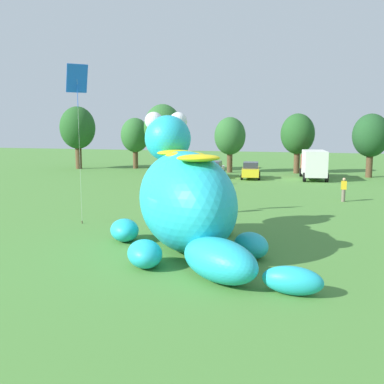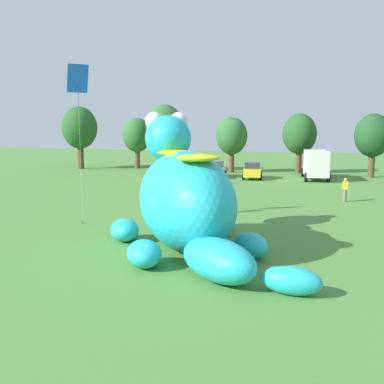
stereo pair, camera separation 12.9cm
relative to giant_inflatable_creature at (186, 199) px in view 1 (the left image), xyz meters
The scene contains 16 objects.
ground_plane 2.51m from the giant_inflatable_creature, 82.70° to the right, with size 160.00×160.00×0.00m, color #4C8438.
giant_inflatable_creature is the anchor object (origin of this frame).
car_red 28.84m from the giant_inflatable_creature, 108.48° to the left, with size 2.33×4.28×1.72m.
car_white 28.51m from the giant_inflatable_creature, 101.32° to the left, with size 2.13×4.20×1.72m.
car_yellow 27.79m from the giant_inflatable_creature, 93.35° to the left, with size 2.35×4.29×1.72m.
box_truck 29.36m from the giant_inflatable_creature, 81.08° to the left, with size 3.06×6.61×2.95m.
tree_far_left 40.88m from the giant_inflatable_creature, 126.81° to the left, with size 4.42×4.42×7.84m.
tree_left 39.38m from the giant_inflatable_creature, 116.72° to the left, with size 3.62×3.62×6.43m.
tree_mid_left 35.14m from the giant_inflatable_creature, 111.73° to the left, with size 4.48×4.48×7.96m.
tree_centre_left 33.90m from the giant_inflatable_creature, 98.55° to the left, with size 3.61×3.61×6.41m.
tree_centre 34.88m from the giant_inflatable_creature, 85.81° to the left, with size 3.83×3.83×6.80m.
tree_centre_right 34.09m from the giant_inflatable_creature, 72.64° to the left, with size 3.76×3.76×6.67m.
spectator_near_inflatable 16.82m from the giant_inflatable_creature, 65.20° to the left, with size 0.38×0.26×1.71m.
spectator_mid_field 8.70m from the giant_inflatable_creature, 91.32° to the left, with size 0.38×0.26×1.71m.
spectator_by_cars 22.03m from the giant_inflatable_creature, 101.49° to the left, with size 0.38×0.26×1.71m.
tethered_flying_kite 9.55m from the giant_inflatable_creature, 154.55° to the left, with size 1.13×1.13×8.54m.
Camera 1 is at (5.55, -17.16, 5.29)m, focal length 42.29 mm.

